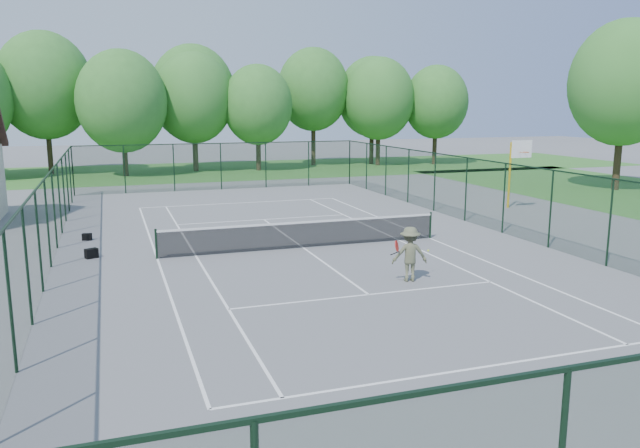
# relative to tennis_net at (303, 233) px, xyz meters

# --- Properties ---
(ground) EXTENTS (140.00, 140.00, 0.00)m
(ground) POSITION_rel_tennis_net_xyz_m (0.00, 0.00, -0.58)
(ground) COLOR slate
(ground) RESTS_ON ground
(grass_far) EXTENTS (80.00, 16.00, 0.01)m
(grass_far) POSITION_rel_tennis_net_xyz_m (0.00, 30.00, -0.57)
(grass_far) COLOR #3C7D2E
(grass_far) RESTS_ON ground
(court_lines) EXTENTS (11.05, 23.85, 0.01)m
(court_lines) POSITION_rel_tennis_net_xyz_m (0.00, 0.00, -0.57)
(court_lines) COLOR white
(court_lines) RESTS_ON ground
(tennis_net) EXTENTS (11.08, 0.08, 1.10)m
(tennis_net) POSITION_rel_tennis_net_xyz_m (0.00, 0.00, 0.00)
(tennis_net) COLOR black
(tennis_net) RESTS_ON ground
(fence_enclosure) EXTENTS (18.05, 36.05, 3.02)m
(fence_enclosure) POSITION_rel_tennis_net_xyz_m (0.00, 0.00, 0.98)
(fence_enclosure) COLOR #15331C
(fence_enclosure) RESTS_ON ground
(tree_line_far) EXTENTS (39.40, 6.40, 9.70)m
(tree_line_far) POSITION_rel_tennis_net_xyz_m (0.00, 30.00, 5.42)
(tree_line_far) COLOR #3A2A1B
(tree_line_far) RESTS_ON ground
(basketball_goal) EXTENTS (1.20, 1.43, 3.65)m
(basketball_goal) POSITION_rel_tennis_net_xyz_m (13.29, 5.14, 1.99)
(basketball_goal) COLOR gold
(basketball_goal) RESTS_ON ground
(tree_side) EXTENTS (6.80, 6.80, 10.77)m
(tree_side) POSITION_rel_tennis_net_xyz_m (24.21, 9.49, 6.21)
(tree_side) COLOR #3A2A1B
(tree_side) RESTS_ON ground
(sports_bag_a) EXTENTS (0.50, 0.42, 0.35)m
(sports_bag_a) POSITION_rel_tennis_net_xyz_m (-7.72, 0.90, -0.40)
(sports_bag_a) COLOR black
(sports_bag_a) RESTS_ON ground
(sports_bag_b) EXTENTS (0.40, 0.30, 0.28)m
(sports_bag_b) POSITION_rel_tennis_net_xyz_m (-7.95, 4.17, -0.44)
(sports_bag_b) COLOR black
(sports_bag_b) RESTS_ON ground
(tennis_player) EXTENTS (1.75, 0.96, 1.72)m
(tennis_player) POSITION_rel_tennis_net_xyz_m (1.78, -5.45, 0.29)
(tennis_player) COLOR #5A5E42
(tennis_player) RESTS_ON ground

